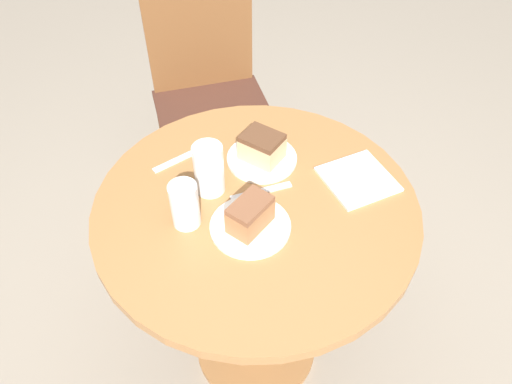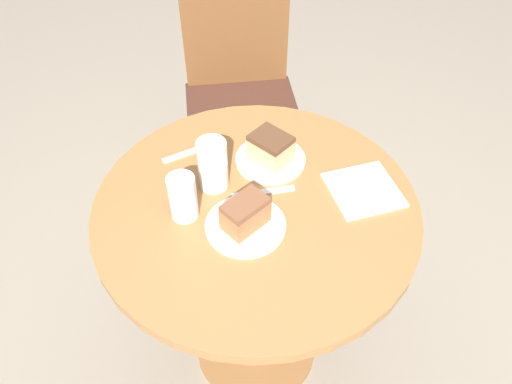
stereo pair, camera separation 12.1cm
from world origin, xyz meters
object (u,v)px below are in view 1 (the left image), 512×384
at_px(glass_water, 185,206).
at_px(cake_slice_far, 262,147).
at_px(plate_near, 250,226).
at_px(cake_slice_near, 250,214).
at_px(glass_lemonade, 209,171).
at_px(plate_far, 262,159).
at_px(chair, 211,96).

bearing_deg(glass_water, cake_slice_far, 32.12).
distance_m(plate_near, cake_slice_near, 0.04).
distance_m(plate_near, glass_lemonade, 0.18).
bearing_deg(glass_lemonade, plate_far, 21.24).
height_order(plate_near, glass_water, glass_water).
distance_m(plate_near, plate_far, 0.24).
bearing_deg(cake_slice_far, plate_near, -115.37).
bearing_deg(glass_lemonade, plate_near, -70.06).
bearing_deg(cake_slice_far, cake_slice_near, -115.37).
xyz_separation_m(chair, plate_far, (-0.02, -0.70, 0.27)).
relative_size(plate_near, cake_slice_near, 1.54).
xyz_separation_m(plate_near, cake_slice_far, (0.10, 0.22, 0.04)).
bearing_deg(plate_near, cake_slice_near, 90.00).
height_order(plate_far, glass_lemonade, glass_lemonade).
distance_m(cake_slice_near, glass_water, 0.15).
height_order(plate_far, cake_slice_near, cake_slice_near).
xyz_separation_m(plate_near, glass_lemonade, (-0.06, 0.16, 0.06)).
relative_size(chair, cake_slice_near, 7.54).
relative_size(plate_far, glass_water, 1.58).
bearing_deg(plate_far, glass_water, -147.88).
bearing_deg(cake_slice_far, plate_far, 0.00).
xyz_separation_m(glass_lemonade, glass_water, (-0.08, -0.09, -0.01)).
xyz_separation_m(cake_slice_near, cake_slice_far, (0.10, 0.22, -0.00)).
height_order(chair, cake_slice_far, chair).
xyz_separation_m(plate_near, cake_slice_near, (0.00, 0.00, 0.04)).
bearing_deg(plate_far, glass_lemonade, -158.76).
xyz_separation_m(chair, glass_lemonade, (-0.18, -0.76, 0.33)).
distance_m(cake_slice_near, cake_slice_far, 0.24).
height_order(plate_near, cake_slice_near, cake_slice_near).
bearing_deg(chair, cake_slice_near, -95.22).
height_order(cake_slice_far, glass_water, glass_water).
height_order(glass_lemonade, glass_water, glass_lemonade).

